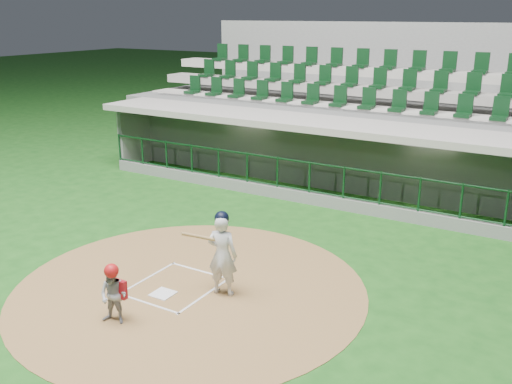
% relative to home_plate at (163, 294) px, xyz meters
% --- Properties ---
extents(ground, '(120.00, 120.00, 0.00)m').
position_rel_home_plate_xyz_m(ground, '(0.00, 0.70, -0.02)').
color(ground, '#174B15').
rests_on(ground, ground).
extents(dirt_circle, '(7.20, 7.20, 0.01)m').
position_rel_home_plate_xyz_m(dirt_circle, '(0.30, 0.50, -0.02)').
color(dirt_circle, brown).
rests_on(dirt_circle, ground).
extents(home_plate, '(0.43, 0.43, 0.02)m').
position_rel_home_plate_xyz_m(home_plate, '(0.00, 0.00, 0.00)').
color(home_plate, white).
rests_on(home_plate, dirt_circle).
extents(batter_box_chalk, '(1.55, 1.80, 0.01)m').
position_rel_home_plate_xyz_m(batter_box_chalk, '(0.00, 0.40, -0.00)').
color(batter_box_chalk, silver).
rests_on(batter_box_chalk, ground).
extents(dugout_structure, '(16.40, 3.70, 3.00)m').
position_rel_home_plate_xyz_m(dugout_structure, '(0.11, 8.52, 0.94)').
color(dugout_structure, slate).
rests_on(dugout_structure, ground).
extents(seating_deck, '(17.00, 6.72, 5.15)m').
position_rel_home_plate_xyz_m(seating_deck, '(0.00, 11.61, 1.40)').
color(seating_deck, slate).
rests_on(seating_deck, ground).
extents(batter, '(0.88, 0.90, 1.75)m').
position_rel_home_plate_xyz_m(batter, '(1.01, 0.65, 0.87)').
color(batter, silver).
rests_on(batter, dirt_circle).
extents(catcher, '(0.60, 0.52, 1.16)m').
position_rel_home_plate_xyz_m(catcher, '(-0.04, -1.28, 0.56)').
color(catcher, '#949499').
rests_on(catcher, dirt_circle).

